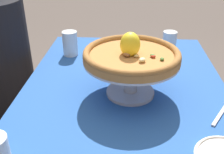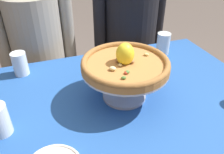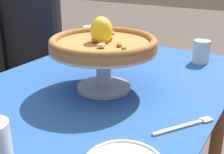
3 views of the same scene
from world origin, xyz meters
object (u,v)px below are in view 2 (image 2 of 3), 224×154
at_px(water_glass_back_left, 20,65).
at_px(diner_left, 42,65).
at_px(pizza, 124,63).
at_px(water_glass_back_right, 163,45).
at_px(pizza_stand, 124,78).
at_px(diner_right, 129,46).

xyz_separation_m(water_glass_back_left, diner_left, (0.09, 0.33, -0.20)).
relative_size(pizza, water_glass_back_left, 3.06).
height_order(water_glass_back_right, water_glass_back_left, water_glass_back_right).
xyz_separation_m(pizza, diner_left, (-0.31, 0.66, -0.32)).
distance_m(pizza, water_glass_back_right, 0.48).
xyz_separation_m(pizza_stand, diner_right, (0.32, 0.69, -0.22)).
height_order(pizza_stand, water_glass_back_left, pizza_stand).
xyz_separation_m(pizza_stand, water_glass_back_right, (0.36, 0.30, -0.04)).
xyz_separation_m(water_glass_back_right, water_glass_back_left, (-0.77, 0.03, -0.00)).
xyz_separation_m(pizza, water_glass_back_left, (-0.41, 0.33, -0.11)).
distance_m(pizza, diner_left, 0.80).
bearing_deg(diner_left, pizza_stand, -64.78).
bearing_deg(pizza_stand, water_glass_back_right, 39.91).
bearing_deg(diner_left, pizza, -64.77).
bearing_deg(diner_right, pizza, -115.09).
relative_size(diner_left, diner_right, 1.00).
bearing_deg(water_glass_back_right, pizza, -140.12).
bearing_deg(pizza, water_glass_back_right, 39.88).
relative_size(pizza_stand, pizza, 1.00).
height_order(pizza, water_glass_back_right, pizza).
relative_size(pizza, diner_left, 0.28).
distance_m(pizza, diner_right, 0.81).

